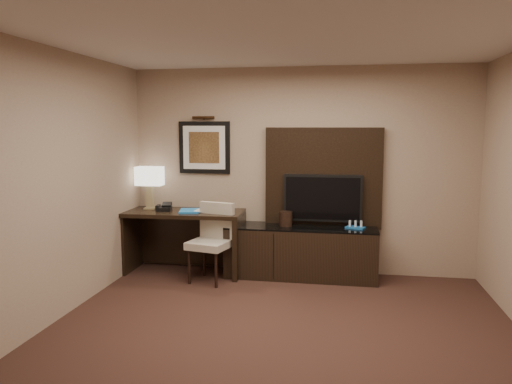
% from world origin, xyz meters
% --- Properties ---
extents(floor, '(4.50, 5.00, 0.01)m').
position_xyz_m(floor, '(0.00, 0.00, -0.01)').
color(floor, '#321B16').
rests_on(floor, ground).
extents(ceiling, '(4.50, 5.00, 0.01)m').
position_xyz_m(ceiling, '(0.00, 0.00, 2.70)').
color(ceiling, silver).
rests_on(ceiling, wall_back).
extents(wall_back, '(4.50, 0.01, 2.70)m').
position_xyz_m(wall_back, '(0.00, 2.50, 1.35)').
color(wall_back, gray).
rests_on(wall_back, floor).
extents(wall_front, '(4.50, 0.01, 2.70)m').
position_xyz_m(wall_front, '(0.00, -2.50, 1.35)').
color(wall_front, gray).
rests_on(wall_front, floor).
extents(wall_left, '(0.01, 5.00, 2.70)m').
position_xyz_m(wall_left, '(-2.25, 0.00, 1.35)').
color(wall_left, gray).
rests_on(wall_left, floor).
extents(desk, '(1.57, 0.71, 0.83)m').
position_xyz_m(desk, '(-1.50, 2.15, 0.41)').
color(desk, black).
rests_on(desk, floor).
extents(credenza, '(1.93, 0.55, 0.66)m').
position_xyz_m(credenza, '(0.04, 2.20, 0.33)').
color(credenza, black).
rests_on(credenza, floor).
extents(tv_wall_panel, '(1.50, 0.12, 1.30)m').
position_xyz_m(tv_wall_panel, '(0.30, 2.44, 1.27)').
color(tv_wall_panel, black).
rests_on(tv_wall_panel, wall_back).
extents(tv, '(1.00, 0.08, 0.60)m').
position_xyz_m(tv, '(0.30, 2.34, 1.02)').
color(tv, black).
rests_on(tv, tv_wall_panel).
extents(artwork, '(0.70, 0.04, 0.70)m').
position_xyz_m(artwork, '(-1.30, 2.48, 1.65)').
color(artwork, black).
rests_on(artwork, wall_back).
extents(picture_light, '(0.04, 0.04, 0.30)m').
position_xyz_m(picture_light, '(-1.30, 2.44, 2.05)').
color(picture_light, '#3C2513').
rests_on(picture_light, wall_back).
extents(desk_chair, '(0.58, 0.63, 0.97)m').
position_xyz_m(desk_chair, '(-1.07, 1.82, 0.49)').
color(desk_chair, beige).
rests_on(desk_chair, floor).
extents(table_lamp, '(0.35, 0.24, 0.52)m').
position_xyz_m(table_lamp, '(-2.00, 2.25, 1.09)').
color(table_lamp, tan).
rests_on(table_lamp, desk).
extents(desk_phone, '(0.22, 0.20, 0.10)m').
position_xyz_m(desk_phone, '(-1.77, 2.13, 0.88)').
color(desk_phone, black).
rests_on(desk_phone, desk).
extents(blue_folder, '(0.32, 0.38, 0.02)m').
position_xyz_m(blue_folder, '(-1.41, 2.12, 0.84)').
color(blue_folder, '#1C69B6').
rests_on(blue_folder, desk).
extents(book, '(0.18, 0.03, 0.24)m').
position_xyz_m(book, '(-1.34, 2.15, 0.95)').
color(book, gray).
rests_on(book, desk).
extents(ice_bucket, '(0.21, 0.21, 0.19)m').
position_xyz_m(ice_bucket, '(-0.16, 2.22, 0.76)').
color(ice_bucket, black).
rests_on(ice_bucket, credenza).
extents(minibar_tray, '(0.26, 0.21, 0.08)m').
position_xyz_m(minibar_tray, '(0.72, 2.22, 0.70)').
color(minibar_tray, '#17579A').
rests_on(minibar_tray, credenza).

